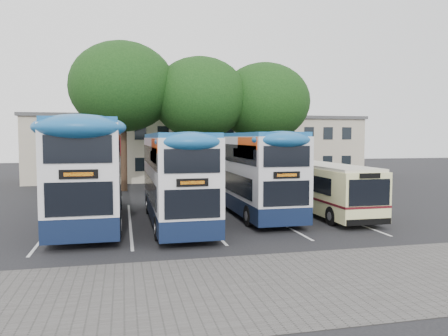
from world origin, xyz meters
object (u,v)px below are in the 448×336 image
lamp_post (281,126)px  bus_dd_right (251,169)px  bus_dd_mid (176,174)px  bus_single (323,185)px  tree_right (264,102)px  tree_left (123,87)px  tree_mid (200,98)px  bus_dd_left (91,167)px

lamp_post → bus_dd_right: bearing=-116.4°
lamp_post → bus_dd_mid: lamp_post is taller
bus_dd_mid → bus_dd_right: size_ratio=0.99×
bus_dd_right → bus_single: bus_dd_right is taller
bus_dd_mid → bus_dd_right: bearing=23.7°
tree_right → bus_single: (-0.83, -12.57, -5.43)m
bus_dd_mid → bus_single: size_ratio=1.14×
bus_dd_right → bus_single: bearing=-15.2°
tree_left → bus_dd_right: size_ratio=1.09×
tree_mid → bus_dd_left: bearing=-122.0°
lamp_post → bus_single: 15.49m
tree_right → bus_dd_right: (-4.53, -11.56, -4.57)m
tree_left → bus_dd_left: size_ratio=0.97×
tree_mid → bus_dd_mid: 14.41m
tree_left → bus_single: size_ratio=1.25×
tree_left → bus_dd_mid: (2.37, -13.52, -5.54)m
bus_dd_mid → tree_left: bearing=99.9°
bus_dd_mid → tree_mid: bearing=75.1°
tree_right → bus_single: 13.72m
bus_dd_right → tree_left: bearing=119.8°
lamp_post → bus_dd_left: lamp_post is taller
tree_left → bus_dd_mid: tree_left is taller
tree_right → lamp_post: bearing=43.7°
tree_mid → bus_dd_mid: tree_mid is taller
bus_dd_left → bus_dd_right: (8.24, 0.67, -0.28)m
bus_dd_right → bus_dd_left: bearing=-175.3°
tree_mid → tree_right: (5.34, 0.32, -0.19)m
bus_dd_left → bus_single: (11.94, -0.33, -1.14)m
lamp_post → bus_dd_left: size_ratio=0.78×
tree_right → bus_dd_left: 18.20m
bus_dd_left → bus_dd_mid: 4.14m
lamp_post → bus_single: size_ratio=1.01×
tree_right → bus_dd_right: size_ratio=0.98×
bus_dd_left → tree_mid: bearing=58.0°
bus_dd_left → tree_right: bearing=43.8°
tree_mid → bus_dd_right: tree_mid is taller
lamp_post → bus_dd_mid: (-11.11, -15.63, -2.73)m
bus_dd_right → bus_dd_mid: bearing=-156.3°
tree_right → bus_dd_mid: bearing=-123.3°
lamp_post → tree_right: tree_right is taller
lamp_post → bus_dd_mid: 19.37m
tree_left → tree_right: 11.24m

